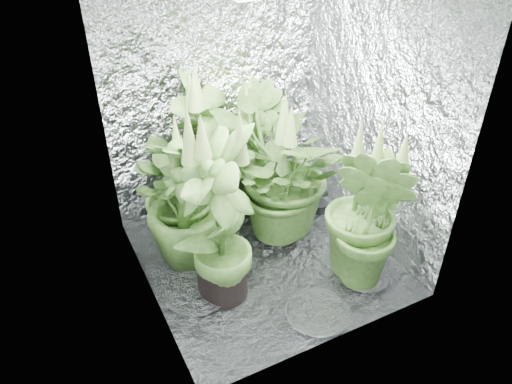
{
  "coord_description": "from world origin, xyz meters",
  "views": [
    {
      "loc": [
        -1.24,
        -2.3,
        2.37
      ],
      "look_at": [
        -0.07,
        0.0,
        0.58
      ],
      "focal_mm": 35.0,
      "sensor_mm": 36.0,
      "label": 1
    }
  ],
  "objects": [
    {
      "name": "circulation_fan",
      "position": [
        0.62,
        0.31,
        0.14
      ],
      "size": [
        0.17,
        0.28,
        0.33
      ],
      "rotation": [
        0.0,
        0.0,
        -0.32
      ],
      "color": "black",
      "rests_on": "ground"
    },
    {
      "name": "plant_d",
      "position": [
        -0.46,
        0.24,
        0.48
      ],
      "size": [
        0.75,
        0.75,
        1.04
      ],
      "rotation": [
        0.0,
        0.0,
        2.37
      ],
      "color": "black",
      "rests_on": "ground"
    },
    {
      "name": "plant_e",
      "position": [
        0.23,
        0.18,
        0.52
      ],
      "size": [
        1.16,
        1.16,
        1.09
      ],
      "rotation": [
        0.0,
        0.0,
        3.53
      ],
      "color": "black",
      "rests_on": "ground"
    },
    {
      "name": "walls",
      "position": [
        0.0,
        0.0,
        1.0
      ],
      "size": [
        1.62,
        1.62,
        2.0
      ],
      "color": "silver",
      "rests_on": "ground"
    },
    {
      "name": "plant_label",
      "position": [
        0.53,
        -0.47,
        0.3
      ],
      "size": [
        0.05,
        0.04,
        0.08
      ],
      "primitive_type": "cube",
      "rotation": [
        -0.21,
        0.0,
        0.61
      ],
      "color": "white",
      "rests_on": "plant_g"
    },
    {
      "name": "plant_a",
      "position": [
        -0.41,
        0.46,
        0.42
      ],
      "size": [
        0.88,
        0.88,
        0.9
      ],
      "rotation": [
        0.0,
        0.0,
        0.24
      ],
      "color": "black",
      "rests_on": "ground"
    },
    {
      "name": "ground",
      "position": [
        0.0,
        0.0,
        0.0
      ],
      "size": [
        1.6,
        1.6,
        0.0
      ],
      "primitive_type": "plane",
      "color": "silver",
      "rests_on": "ground"
    },
    {
      "name": "plant_f",
      "position": [
        -0.39,
        -0.16,
        0.59
      ],
      "size": [
        0.74,
        0.74,
        1.27
      ],
      "rotation": [
        0.0,
        0.0,
        4.47
      ],
      "color": "black",
      "rests_on": "ground"
    },
    {
      "name": "plant_b",
      "position": [
        -0.14,
        0.64,
        0.57
      ],
      "size": [
        0.82,
        0.82,
        1.22
      ],
      "rotation": [
        0.0,
        0.0,
        0.61
      ],
      "color": "black",
      "rests_on": "ground"
    },
    {
      "name": "plant_c",
      "position": [
        0.22,
        0.61,
        0.5
      ],
      "size": [
        0.63,
        0.63,
        1.07
      ],
      "rotation": [
        0.0,
        0.0,
        1.75
      ],
      "color": "black",
      "rests_on": "ground"
    },
    {
      "name": "plant_g",
      "position": [
        0.47,
        -0.44,
        0.52
      ],
      "size": [
        0.64,
        0.64,
        1.12
      ],
      "rotation": [
        0.0,
        0.0,
        4.87
      ],
      "color": "black",
      "rests_on": "ground"
    }
  ]
}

